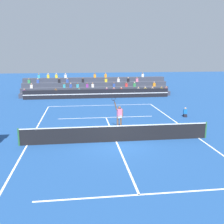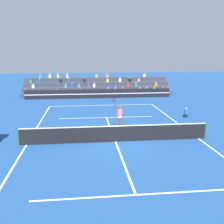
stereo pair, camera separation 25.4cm
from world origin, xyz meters
name	(u,v)px [view 1 (the left image)]	position (x,y,z in m)	size (l,w,h in m)	color
ground_plane	(116,142)	(0.00, 0.00, 0.00)	(120.00, 120.00, 0.00)	navy
court_lines	(116,142)	(0.00, 0.00, 0.00)	(11.10, 23.90, 0.01)	white
tennis_net	(116,133)	(0.00, 0.00, 0.54)	(12.00, 0.10, 1.10)	#2D6B38
sponsor_banner_wall	(98,94)	(0.00, 16.58, 0.55)	(18.00, 0.26, 1.10)	black
bleacher_stand	(96,88)	(0.00, 19.75, 0.83)	(19.38, 3.80, 2.83)	#383D4C
ball_kid_courtside	(185,113)	(6.93, 5.79, 0.33)	(0.30, 0.36, 0.84)	black
tennis_player	(119,116)	(0.62, 2.82, 0.99)	(0.92, 0.34, 2.49)	brown
tennis_ball	(151,132)	(2.77, 1.72, 0.03)	(0.07, 0.07, 0.07)	#C6DB33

